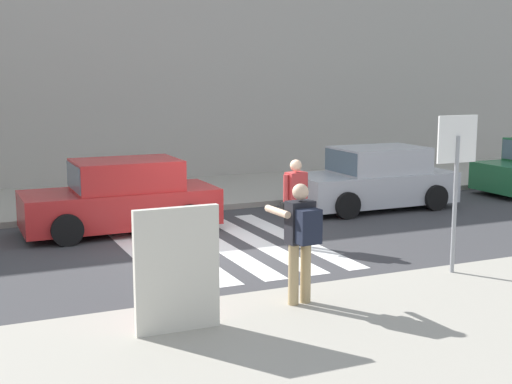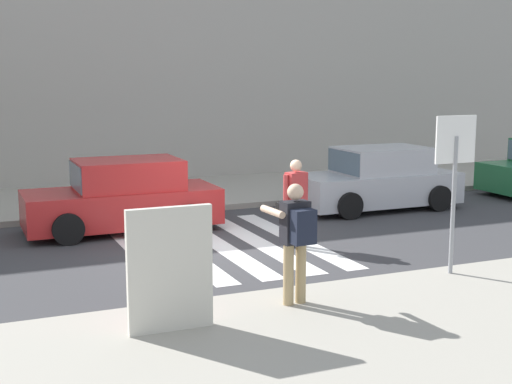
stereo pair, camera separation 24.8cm
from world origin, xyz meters
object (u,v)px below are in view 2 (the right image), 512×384
Objects in this scene: stop_sign at (455,159)px; parked_car_silver at (378,180)px; photographer_with_backpack at (296,233)px; pedestrian_crossing at (296,198)px; parked_car_red at (124,198)px; advertising_board at (170,269)px.

stop_sign reaches higher than parked_car_silver.
photographer_with_backpack reaches higher than pedestrian_crossing.
pedestrian_crossing is (1.74, 3.54, -0.19)m from photographer_with_backpack.
parked_car_silver is (5.39, 6.29, -0.44)m from photographer_with_backpack.
photographer_with_backpack is 6.39m from parked_car_red.
stop_sign is at bearing -67.23° from pedestrian_crossing.
pedestrian_crossing reaches higher than parked_car_red.
stop_sign is 3.18m from photographer_with_backpack.
parked_car_silver is at bearing 42.10° from advertising_board.
advertising_board reaches higher than pedestrian_crossing.
stop_sign is 0.63× the size of parked_car_red.
pedestrian_crossing is at bearing 46.44° from advertising_board.
advertising_board reaches higher than parked_car_red.
pedestrian_crossing is 5.30m from advertising_board.
parked_car_red is at bearing 82.37° from advertising_board.
photographer_with_backpack is (-3.03, -0.44, -0.85)m from stop_sign.
photographer_with_backpack reaches higher than parked_car_red.
pedestrian_crossing is at bearing -44.89° from parked_car_red.
photographer_with_backpack is 8.29m from parked_car_silver.
photographer_with_backpack is 1.95m from advertising_board.
stop_sign reaches higher than photographer_with_backpack.
stop_sign is at bearing 8.30° from photographer_with_backpack.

